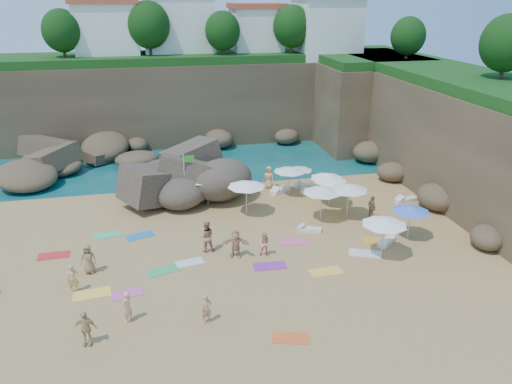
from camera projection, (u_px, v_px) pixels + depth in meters
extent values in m
plane|color=tan|center=(235.00, 242.00, 31.09)|extent=(120.00, 120.00, 0.00)
plane|color=#0C4751|center=(191.00, 126.00, 58.33)|extent=(120.00, 120.00, 0.00)
cube|color=brown|center=(212.00, 99.00, 52.70)|extent=(44.00, 8.00, 8.00)
cube|color=brown|center=(447.00, 131.00, 40.61)|extent=(8.00, 30.00, 8.00)
cube|color=brown|center=(364.00, 103.00, 51.11)|extent=(10.00, 12.00, 8.00)
cube|color=white|center=(108.00, 33.00, 49.15)|extent=(6.00, 5.00, 5.50)
cube|color=#B2472D|center=(104.00, 1.00, 48.04)|extent=(6.48, 5.40, 0.50)
cube|color=white|center=(178.00, 27.00, 51.25)|extent=(7.00, 6.00, 6.50)
cube|color=white|center=(256.00, 34.00, 52.19)|extent=(5.00, 5.00, 5.00)
cube|color=#B2472D|center=(256.00, 6.00, 51.17)|extent=(5.40, 5.40, 0.50)
cube|color=white|center=(326.00, 29.00, 51.57)|extent=(6.00, 6.00, 6.00)
sphere|color=#11380F|center=(61.00, 31.00, 46.38)|extent=(3.60, 3.60, 3.60)
sphere|color=#11380F|center=(149.00, 25.00, 47.81)|extent=(4.05, 4.05, 4.05)
sphere|color=#11380F|center=(223.00, 31.00, 48.48)|extent=(3.42, 3.42, 3.42)
sphere|color=#11380F|center=(292.00, 26.00, 49.74)|extent=(3.78, 3.78, 3.78)
sphere|color=#11380F|center=(408.00, 36.00, 45.36)|extent=(3.15, 3.15, 3.15)
sphere|color=#11380F|center=(507.00, 43.00, 34.51)|extent=(3.60, 3.60, 3.60)
cylinder|color=white|center=(22.00, 107.00, 53.68)|extent=(0.10, 0.10, 6.00)
cylinder|color=white|center=(37.00, 107.00, 53.98)|extent=(0.10, 0.10, 6.00)
cylinder|color=white|center=(51.00, 106.00, 54.27)|extent=(0.10, 0.10, 6.00)
cylinder|color=silver|center=(185.00, 182.00, 35.26)|extent=(0.08, 0.08, 4.02)
cube|color=green|center=(189.00, 159.00, 34.71)|extent=(0.70, 0.06, 0.45)
cylinder|color=silver|center=(208.00, 191.00, 36.10)|extent=(0.06, 0.06, 2.17)
cone|color=silver|center=(207.00, 178.00, 35.72)|extent=(2.43, 2.43, 0.37)
cylinder|color=silver|center=(329.00, 192.00, 35.98)|extent=(0.06, 0.06, 2.14)
cone|color=white|center=(330.00, 179.00, 35.60)|extent=(2.40, 2.40, 0.37)
cylinder|color=silver|center=(289.00, 182.00, 37.90)|extent=(0.06, 0.06, 2.16)
cone|color=silver|center=(289.00, 169.00, 37.52)|extent=(2.42, 2.42, 0.37)
cylinder|color=silver|center=(326.00, 189.00, 36.62)|extent=(0.06, 0.06, 2.13)
cone|color=white|center=(327.00, 176.00, 36.24)|extent=(2.39, 2.39, 0.36)
cylinder|color=silver|center=(348.00, 202.00, 33.99)|extent=(0.07, 0.07, 2.32)
cone|color=silver|center=(349.00, 187.00, 33.58)|extent=(2.60, 2.60, 0.40)
cylinder|color=silver|center=(299.00, 179.00, 39.07)|extent=(0.05, 0.05, 1.81)
cone|color=silver|center=(299.00, 168.00, 38.75)|extent=(2.03, 2.03, 0.31)
cylinder|color=silver|center=(321.00, 205.00, 33.59)|extent=(0.07, 0.07, 2.30)
cone|color=white|center=(322.00, 190.00, 33.18)|extent=(2.58, 2.58, 0.39)
cylinder|color=silver|center=(246.00, 199.00, 34.52)|extent=(0.07, 0.07, 2.34)
cone|color=white|center=(246.00, 184.00, 34.11)|extent=(2.62, 2.62, 0.40)
cylinder|color=silver|center=(409.00, 223.00, 31.14)|extent=(0.06, 0.06, 2.08)
cone|color=#426CE0|center=(411.00, 209.00, 30.77)|extent=(2.34, 2.34, 0.36)
cylinder|color=silver|center=(383.00, 239.00, 28.88)|extent=(0.07, 0.07, 2.34)
cone|color=white|center=(385.00, 221.00, 28.47)|extent=(2.63, 2.63, 0.40)
cube|color=white|center=(310.00, 191.00, 38.77)|extent=(1.72, 1.27, 0.26)
cube|color=white|center=(305.00, 185.00, 39.83)|extent=(1.72, 0.70, 0.26)
cube|color=white|center=(281.00, 190.00, 38.79)|extent=(1.91, 1.60, 0.29)
cube|color=silver|center=(310.00, 229.00, 32.44)|extent=(1.62, 1.06, 0.24)
cube|color=silver|center=(406.00, 200.00, 37.04)|extent=(1.83, 0.94, 0.27)
cube|color=white|center=(387.00, 241.00, 30.83)|extent=(1.60, 1.46, 0.25)
cube|color=#D552A1|center=(127.00, 294.00, 25.66)|extent=(1.76, 1.11, 0.03)
cube|color=#EE5A25|center=(291.00, 338.00, 22.36)|extent=(1.81, 1.22, 0.03)
cube|color=#30A860|center=(163.00, 271.00, 27.79)|extent=(1.84, 1.29, 0.03)
cube|color=yellow|center=(92.00, 294.00, 25.65)|extent=(1.98, 1.13, 0.03)
cube|color=silver|center=(190.00, 262.00, 28.66)|extent=(1.70, 1.05, 0.03)
cube|color=purple|center=(270.00, 266.00, 28.27)|extent=(1.90, 1.02, 0.03)
cube|color=red|center=(54.00, 256.00, 29.40)|extent=(1.80, 0.93, 0.03)
cube|color=#216DB4|center=(140.00, 236.00, 31.81)|extent=(1.94, 1.39, 0.03)
cube|color=#DF5683|center=(293.00, 242.00, 31.06)|extent=(1.92, 1.17, 0.03)
cube|color=orange|center=(377.00, 241.00, 31.16)|extent=(1.94, 1.42, 0.03)
cube|color=#38C57C|center=(107.00, 235.00, 31.91)|extent=(1.75, 1.10, 0.03)
cube|color=#FFBC43|center=(326.00, 272.00, 27.70)|extent=(1.87, 1.00, 0.03)
cube|color=silver|center=(365.00, 253.00, 29.64)|extent=(2.09, 1.63, 0.03)
imported|color=tan|center=(73.00, 279.00, 25.57)|extent=(0.61, 0.45, 1.55)
imported|color=#AB7055|center=(206.00, 236.00, 29.61)|extent=(0.99, 0.79, 1.95)
imported|color=#F6C38B|center=(179.00, 192.00, 36.40)|extent=(1.22, 0.66, 1.79)
imported|color=#8B6545|center=(372.00, 207.00, 33.97)|extent=(0.46, 1.00, 1.67)
imported|color=#DCB073|center=(269.00, 177.00, 39.34)|extent=(0.98, 0.96, 1.81)
imported|color=tan|center=(168.00, 170.00, 40.82)|extent=(1.84, 1.16, 1.92)
imported|color=#EDAC87|center=(127.00, 307.00, 23.25)|extent=(0.64, 0.70, 1.60)
imported|color=tan|center=(87.00, 341.00, 21.90)|extent=(1.27, 1.82, 0.41)
imported|color=olive|center=(90.00, 269.00, 27.54)|extent=(0.99, 1.76, 0.45)
imported|color=tan|center=(236.00, 253.00, 29.23)|extent=(1.94, 2.02, 0.45)
imported|color=tan|center=(207.00, 319.00, 23.38)|extent=(0.98, 1.54, 0.35)
imported|color=#F4A78A|center=(265.00, 252.00, 29.30)|extent=(1.22, 1.63, 0.56)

